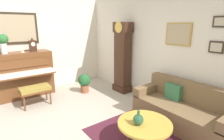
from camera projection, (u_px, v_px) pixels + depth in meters
ground_plane at (67, 130)px, 3.44m from camera, size 6.40×6.00×0.10m
wall_left at (27, 44)px, 5.07m from camera, size 0.13×4.90×2.80m
wall_back at (152, 47)px, 4.47m from camera, size 5.30×0.13×2.80m
piano at (24, 74)px, 4.85m from camera, size 0.87×1.44×1.23m
piano_bench at (35, 90)px, 4.29m from camera, size 0.42×0.70×0.48m
grandfather_clock at (122, 60)px, 5.10m from camera, size 0.52×0.34×2.03m
couch at (183, 110)px, 3.48m from camera, size 1.90×0.80×0.84m
coffee_table at (145, 124)px, 2.85m from camera, size 0.88×0.88×0.41m
mantel_clock at (33, 45)px, 4.83m from camera, size 0.13×0.18×0.38m
flower_vase at (3, 41)px, 4.39m from camera, size 0.26×0.26×0.58m
teacup at (22, 52)px, 4.64m from camera, size 0.12×0.12×0.06m
green_jug at (138, 120)px, 2.77m from camera, size 0.17×0.17×0.24m
potted_plant at (84, 82)px, 5.15m from camera, size 0.36×0.36×0.56m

